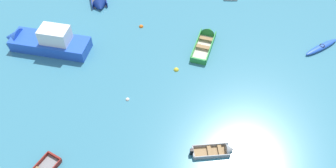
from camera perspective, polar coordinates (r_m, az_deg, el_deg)
The scene contains 8 objects.
kayak_blue_cluster_inner at distance 32.50m, azimuth 23.03°, elevation 5.41°, with size 3.32×2.32×0.34m.
rowboat_grey_near_camera at distance 23.93m, azimuth 8.26°, elevation -10.31°, with size 2.91×1.08×0.81m.
rowboat_green_back_row_left at distance 30.77m, azimuth 6.04°, elevation 7.13°, with size 2.49×4.38×1.20m.
rowboat_deep_blue_near_left at distance 35.26m, azimuth -10.80°, elevation 12.59°, with size 2.27×4.40×1.28m.
motor_launch_blue_far_back at distance 31.30m, azimuth -18.92°, elevation 6.42°, with size 7.40×3.45×2.54m.
mooring_buoy_central at distance 32.21m, azimuth -4.24°, elevation 8.98°, with size 0.38×0.38×0.38m, color orange.
mooring_buoy_far_field at distance 26.48m, azimuth -6.38°, elevation -2.45°, with size 0.29×0.29×0.29m, color silver.
mooring_buoy_midfield at distance 28.29m, azimuth 1.31°, elevation 2.22°, with size 0.40×0.40×0.40m, color yellow.
Camera 1 is at (-0.20, 0.18, 20.44)m, focal length 38.71 mm.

